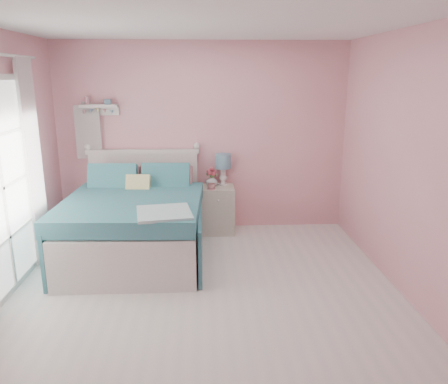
{
  "coord_description": "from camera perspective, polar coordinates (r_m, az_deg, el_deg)",
  "views": [
    {
      "loc": [
        -0.0,
        -3.82,
        2.15
      ],
      "look_at": [
        0.25,
        1.2,
        0.8
      ],
      "focal_mm": 35.0,
      "sensor_mm": 36.0,
      "label": 1
    }
  ],
  "objects": [
    {
      "name": "floor",
      "position": [
        4.39,
        -2.52,
        -14.34
      ],
      "size": [
        4.5,
        4.5,
        0.0
      ],
      "primitive_type": "plane",
      "color": "silver",
      "rests_on": "ground"
    },
    {
      "name": "room_shell",
      "position": [
        3.86,
        -2.79,
        6.59
      ],
      "size": [
        4.5,
        4.5,
        4.5
      ],
      "color": "pink",
      "rests_on": "floor"
    },
    {
      "name": "hanging_dress",
      "position": [
        6.24,
        -17.32,
        7.48
      ],
      "size": [
        0.34,
        0.03,
        0.72
      ],
      "primitive_type": "cube",
      "color": "white",
      "rests_on": "room_shell"
    },
    {
      "name": "table_lamp",
      "position": [
        6.07,
        -0.12,
        3.75
      ],
      "size": [
        0.22,
        0.22,
        0.44
      ],
      "color": "white",
      "rests_on": "nightstand"
    },
    {
      "name": "curtain_far",
      "position": [
        5.41,
        -23.59,
        3.46
      ],
      "size": [
        0.04,
        0.4,
        2.32
      ],
      "primitive_type": "cube",
      "color": "white",
      "rests_on": "floor"
    },
    {
      "name": "roses",
      "position": [
        6.02,
        -1.66,
        2.63
      ],
      "size": [
        0.14,
        0.11,
        0.12
      ],
      "color": "#BC4051",
      "rests_on": "vase"
    },
    {
      "name": "vase",
      "position": [
        6.05,
        -1.64,
        1.53
      ],
      "size": [
        0.19,
        0.19,
        0.17
      ],
      "primitive_type": "imported",
      "rotation": [
        0.0,
        0.0,
        -0.19
      ],
      "color": "silver",
      "rests_on": "nightstand"
    },
    {
      "name": "wall_shelf",
      "position": [
        6.18,
        -16.0,
        10.63
      ],
      "size": [
        0.5,
        0.15,
        0.25
      ],
      "color": "silver",
      "rests_on": "room_shell"
    },
    {
      "name": "bed",
      "position": [
        5.43,
        -11.47,
        -4.09
      ],
      "size": [
        1.65,
        2.03,
        1.16
      ],
      "rotation": [
        0.0,
        0.0,
        -0.05
      ],
      "color": "silver",
      "rests_on": "floor"
    },
    {
      "name": "french_door",
      "position": [
        4.78,
        -27.06,
        0.36
      ],
      "size": [
        0.04,
        1.32,
        2.16
      ],
      "color": "silver",
      "rests_on": "floor"
    },
    {
      "name": "teacup",
      "position": [
        5.89,
        -1.66,
        0.72
      ],
      "size": [
        0.12,
        0.12,
        0.08
      ],
      "primitive_type": "imported",
      "rotation": [
        0.0,
        0.0,
        -0.17
      ],
      "color": "tan",
      "rests_on": "nightstand"
    },
    {
      "name": "nightstand",
      "position": [
        6.11,
        -0.83,
        -2.29
      ],
      "size": [
        0.45,
        0.45,
        0.65
      ],
      "color": "beige",
      "rests_on": "floor"
    }
  ]
}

